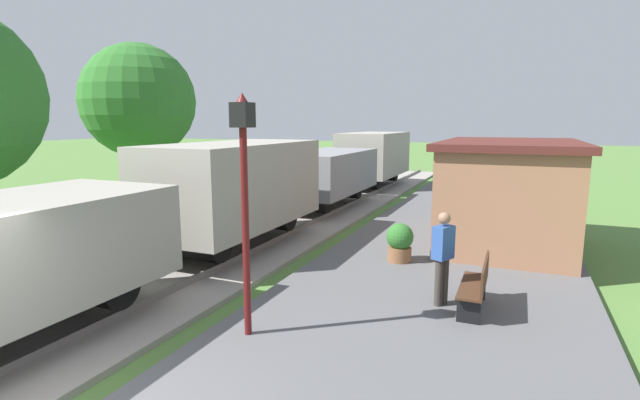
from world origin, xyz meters
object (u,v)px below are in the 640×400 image
Objects in this scene: lamp_post_near at (244,172)px; tree_trackside_far at (139,101)px; person_waiting at (443,255)px; station_hut at (508,191)px; freight_train at (296,180)px; bench_near_hut at (477,285)px; potted_planter at (400,242)px.

tree_trackside_far is (-10.79, 9.24, 1.58)m from lamp_post_near.
person_waiting is at bearing 42.88° from lamp_post_near.
lamp_post_near is (-3.52, -7.84, 1.15)m from station_hut.
station_hut is (6.80, -0.63, 0.10)m from freight_train.
station_hut is at bearing -73.09° from person_waiting.
station_hut is 14.64m from tree_trackside_far.
person_waiting is 15.37m from tree_trackside_far.
freight_train is 8.45m from person_waiting.
bench_near_hut is (-0.31, -5.48, -0.93)m from station_hut.
lamp_post_near is at bearing -114.16° from station_hut.
bench_near_hut is at bearing -26.16° from tree_trackside_far.
freight_train is 28.38× the size of potted_planter.
person_waiting is at bearing -27.04° from tree_trackside_far.
tree_trackside_far is at bearing 139.44° from lamp_post_near.
tree_trackside_far is at bearing -0.44° from person_waiting.
tree_trackside_far reaches higher than potted_planter.
person_waiting is 3.89m from lamp_post_near.
freight_train is at bearing -5.84° from tree_trackside_far.
lamp_post_near reaches higher than person_waiting.
station_hut is 3.87× the size of bench_near_hut.
bench_near_hut is 3.09m from potted_planter.
bench_near_hut is 16.02m from tree_trackside_far.
freight_train is 8.95m from bench_near_hut.
bench_near_hut is 0.22× the size of tree_trackside_far.
person_waiting is at bearing -60.59° from potted_planter.
freight_train is 4.48× the size of station_hut.
person_waiting reaches higher than potted_planter.
bench_near_hut is at bearing -93.28° from station_hut.
lamp_post_near is (3.28, -8.47, 1.25)m from freight_train.
tree_trackside_far is (-14.00, 6.88, 3.66)m from bench_near_hut.
person_waiting is 0.26× the size of tree_trackside_far.
person_waiting is at bearing 175.94° from bench_near_hut.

